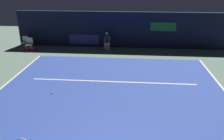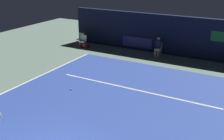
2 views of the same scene
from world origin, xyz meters
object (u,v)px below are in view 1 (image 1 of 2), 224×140
line_judge_on_chair (107,41)px  courtside_chair_far (25,42)px  equipment_bag (31,48)px  courtside_chair_near (29,43)px  tennis_ball (52,93)px

line_judge_on_chair → courtside_chair_far: (-6.03, -0.10, -0.18)m
line_judge_on_chair → courtside_chair_far: 6.03m
line_judge_on_chair → courtside_chair_far: size_ratio=1.50×
equipment_bag → courtside_chair_near: bearing=-91.3°
courtside_chair_far → courtside_chair_near: bearing=-40.8°
courtside_chair_near → courtside_chair_far: same height
courtside_chair_near → tennis_ball: 7.51m
tennis_ball → equipment_bag: (-3.74, 6.54, 0.11)m
courtside_chair_far → line_judge_on_chair: bearing=0.9°
equipment_bag → tennis_ball: bearing=-48.2°
courtside_chair_far → tennis_ball: size_ratio=12.94×
courtside_chair_far → equipment_bag: 0.77m
courtside_chair_far → equipment_bag: courtside_chair_far is taller
line_judge_on_chair → equipment_bag: 5.52m
tennis_ball → equipment_bag: size_ratio=0.08×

